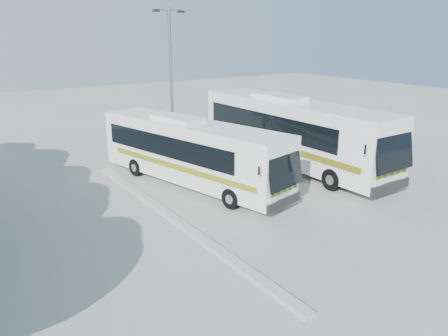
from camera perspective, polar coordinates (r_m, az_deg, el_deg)
ground at (r=17.90m, az=2.83°, el=-7.16°), size 100.00×100.00×0.00m
kerb_divider at (r=18.31m, az=-6.78°, el=-6.43°), size 0.40×16.00×0.15m
coach_main at (r=21.84m, az=-4.31°, el=2.24°), size 4.88×11.73×3.20m
coach_adjacent at (r=25.23m, az=8.85°, el=4.83°), size 2.96×13.52×3.74m
lamppost at (r=25.94m, az=-6.91°, el=11.54°), size 2.15×0.61×8.81m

